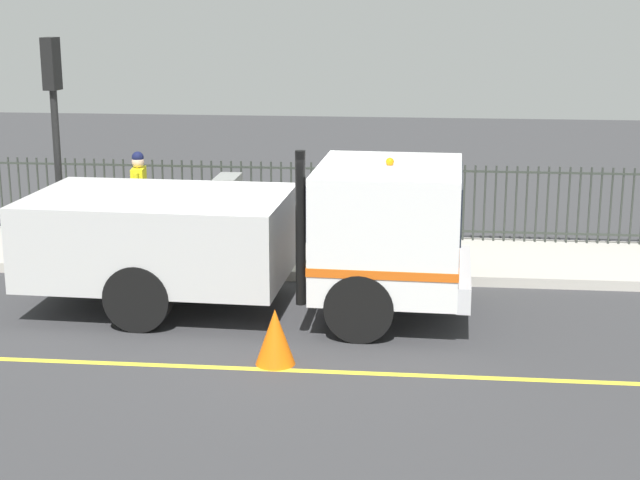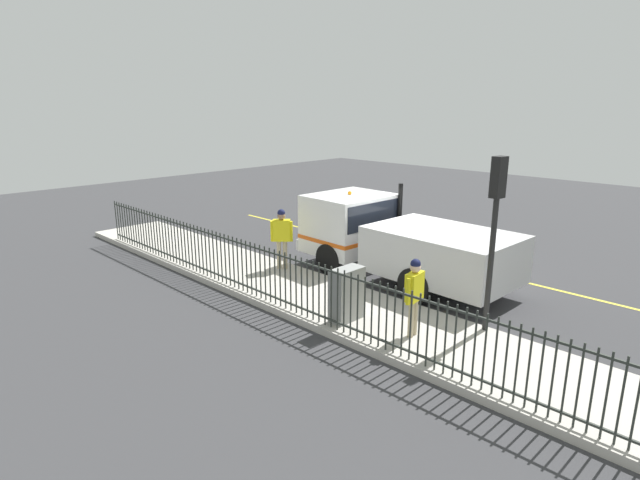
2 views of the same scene
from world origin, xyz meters
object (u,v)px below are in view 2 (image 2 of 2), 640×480
at_px(traffic_light_near, 496,209).
at_px(traffic_cone, 422,249).
at_px(pedestrian_distant, 414,289).
at_px(work_truck, 389,236).
at_px(utility_cabinet, 347,294).
at_px(worker_standing, 282,233).

relative_size(traffic_light_near, traffic_cone, 5.13).
distance_m(pedestrian_distant, traffic_cone, 6.27).
distance_m(work_truck, utility_cabinet, 3.81).
height_order(work_truck, traffic_cone, work_truck).
bearing_deg(work_truck, traffic_light_near, -111.41).
height_order(work_truck, worker_standing, work_truck).
xyz_separation_m(utility_cabinet, traffic_cone, (-5.64, -1.72, -0.42)).
xyz_separation_m(traffic_light_near, utility_cabinet, (1.75, -2.52, -2.08)).
xyz_separation_m(work_truck, traffic_cone, (-2.16, -0.25, -0.89)).
bearing_deg(worker_standing, traffic_cone, 17.89).
bearing_deg(pedestrian_distant, worker_standing, 71.76).
height_order(worker_standing, pedestrian_distant, worker_standing).
relative_size(traffic_light_near, utility_cabinet, 3.07).
bearing_deg(worker_standing, utility_cabinet, -65.09).
xyz_separation_m(work_truck, traffic_light_near, (1.73, 3.99, 1.61)).
relative_size(worker_standing, pedestrian_distant, 1.06).
relative_size(work_truck, worker_standing, 3.64).
height_order(pedestrian_distant, utility_cabinet, pedestrian_distant).
height_order(traffic_light_near, utility_cabinet, traffic_light_near).
relative_size(worker_standing, traffic_light_near, 0.48).
bearing_deg(work_truck, pedestrian_distant, -133.75).
bearing_deg(traffic_cone, worker_standing, -27.27).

